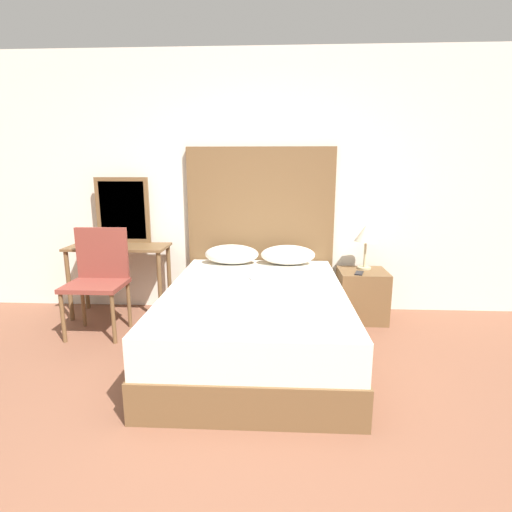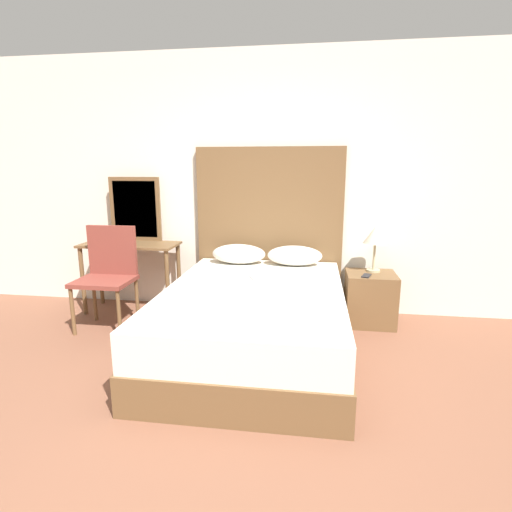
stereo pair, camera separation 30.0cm
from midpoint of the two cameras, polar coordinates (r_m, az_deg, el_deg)
ground_plane at (r=2.16m, az=-7.86°, el=-32.55°), size 16.00×16.00×0.00m
wall_back at (r=4.29m, az=2.06°, el=10.10°), size 10.00×0.06×2.70m
bed at (r=3.37m, az=2.32°, el=-9.29°), size 1.47×2.10×0.56m
headboard at (r=4.25m, az=3.90°, el=3.55°), size 1.54×0.05×1.74m
pillow_left at (r=4.11m, az=-0.39°, el=0.28°), size 0.55×0.29×0.20m
pillow_right at (r=4.06m, az=7.66°, el=0.03°), size 0.55×0.29×0.20m
phone_on_bed at (r=3.56m, az=2.30°, el=-3.22°), size 0.12×0.17×0.01m
nightstand at (r=4.18m, az=17.98°, el=-5.83°), size 0.48×0.43×0.52m
table_lamp at (r=4.13m, az=18.71°, el=2.70°), size 0.23×0.23×0.46m
phone_on_nightstand at (r=4.00m, az=17.60°, el=-2.72°), size 0.11×0.16×0.01m
vanity_desk at (r=4.40m, az=-15.65°, el=-0.05°), size 1.01×0.43×0.75m
vanity_mirror at (r=4.50m, az=-15.04°, el=6.48°), size 0.56×0.03×0.69m
chair at (r=4.05m, az=-18.42°, el=-1.89°), size 0.52×0.44×0.98m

